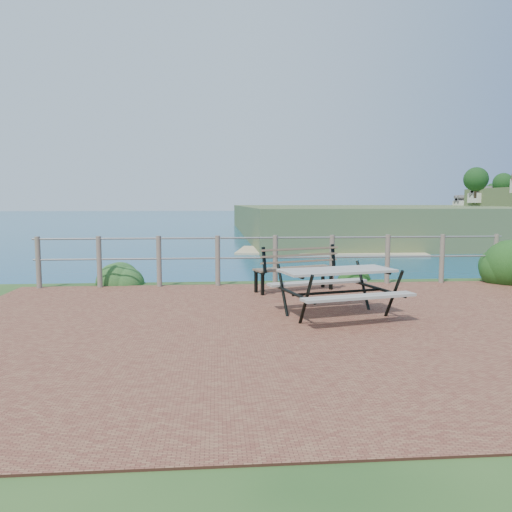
{
  "coord_description": "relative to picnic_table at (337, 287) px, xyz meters",
  "views": [
    {
      "loc": [
        -1.18,
        -6.49,
        1.67
      ],
      "look_at": [
        -0.49,
        2.03,
        0.75
      ],
      "focal_mm": 35.0,
      "sensor_mm": 36.0,
      "label": 1
    }
  ],
  "objects": [
    {
      "name": "shrub_right_edge",
      "position": [
        4.28,
        3.01,
        -0.44
      ],
      "size": [
        1.14,
        1.14,
        1.62
      ],
      "primitive_type": "ellipsoid",
      "color": "#1A3F13",
      "rests_on": "ground"
    },
    {
      "name": "shrub_lip_east",
      "position": [
        1.25,
        3.76,
        -0.44
      ],
      "size": [
        0.71,
        0.71,
        0.43
      ],
      "primitive_type": "ellipsoid",
      "color": "#1A3F13",
      "rests_on": "ground"
    },
    {
      "name": "picnic_table",
      "position": [
        0.0,
        0.0,
        0.0
      ],
      "size": [
        1.75,
        1.38,
        0.69
      ],
      "rotation": [
        0.0,
        0.0,
        0.25
      ],
      "color": "#9B948B",
      "rests_on": "ground"
    },
    {
      "name": "park_bench",
      "position": [
        -0.3,
        2.1,
        0.13
      ],
      "size": [
        1.59,
        0.87,
        0.87
      ],
      "rotation": [
        0.0,
        0.0,
        0.33
      ],
      "color": "brown",
      "rests_on": "ground"
    },
    {
      "name": "ocean",
      "position": [
        -0.56,
        199.47,
        -0.44
      ],
      "size": [
        1200.0,
        1200.0,
        0.0
      ],
      "primitive_type": "plane",
      "color": "#125B71",
      "rests_on": "ground"
    },
    {
      "name": "ground",
      "position": [
        -0.56,
        -0.53,
        -0.44
      ],
      "size": [
        10.0,
        7.0,
        0.12
      ],
      "primitive_type": "cube",
      "color": "brown",
      "rests_on": "ground"
    },
    {
      "name": "shrub_lip_west",
      "position": [
        -3.72,
        3.56,
        -0.44
      ],
      "size": [
        0.87,
        0.87,
        0.65
      ],
      "primitive_type": "ellipsoid",
      "color": "#1C4C20",
      "rests_on": "ground"
    },
    {
      "name": "safety_railing",
      "position": [
        -0.56,
        2.82,
        0.13
      ],
      "size": [
        9.4,
        0.1,
        1.0
      ],
      "color": "#6B5B4C",
      "rests_on": "ground"
    }
  ]
}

